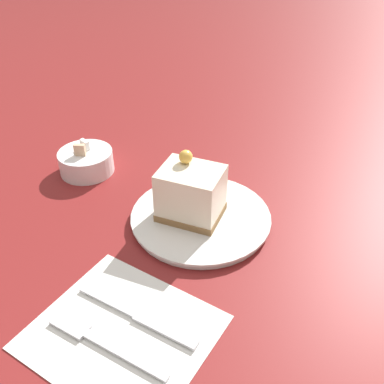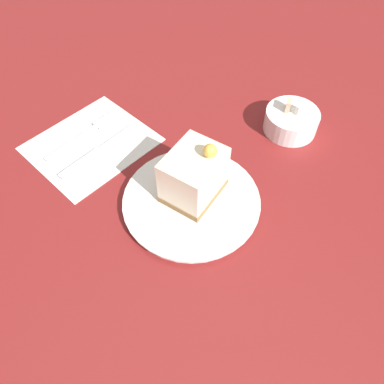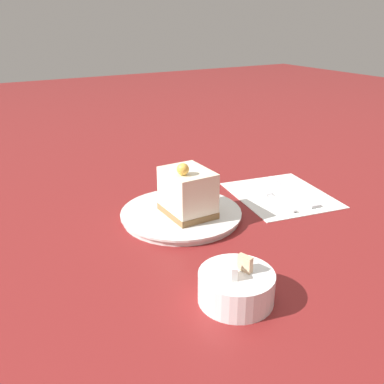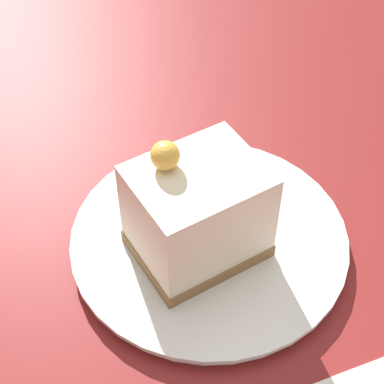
% 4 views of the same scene
% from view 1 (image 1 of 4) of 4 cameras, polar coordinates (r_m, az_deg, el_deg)
% --- Properties ---
extents(ground_plane, '(4.00, 4.00, 0.00)m').
position_cam_1_polar(ground_plane, '(0.70, 0.43, -3.07)').
color(ground_plane, maroon).
extents(plate, '(0.22, 0.22, 0.01)m').
position_cam_1_polar(plate, '(0.68, 1.17, -3.43)').
color(plate, silver).
rests_on(plate, ground_plane).
extents(cake_slice, '(0.08, 0.10, 0.10)m').
position_cam_1_polar(cake_slice, '(0.66, -0.46, -0.07)').
color(cake_slice, olive).
rests_on(cake_slice, plate).
extents(napkin, '(0.22, 0.23, 0.00)m').
position_cam_1_polar(napkin, '(0.55, -9.28, -17.90)').
color(napkin, white).
rests_on(napkin, ground_plane).
extents(fork, '(0.04, 0.17, 0.00)m').
position_cam_1_polar(fork, '(0.54, -12.50, -18.71)').
color(fork, silver).
rests_on(fork, napkin).
extents(knife, '(0.03, 0.18, 0.00)m').
position_cam_1_polar(knife, '(0.55, -6.10, -16.67)').
color(knife, silver).
rests_on(knife, napkin).
extents(sugar_bowl, '(0.10, 0.10, 0.06)m').
position_cam_1_polar(sugar_bowl, '(0.82, -13.92, 3.98)').
color(sugar_bowl, white).
rests_on(sugar_bowl, ground_plane).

